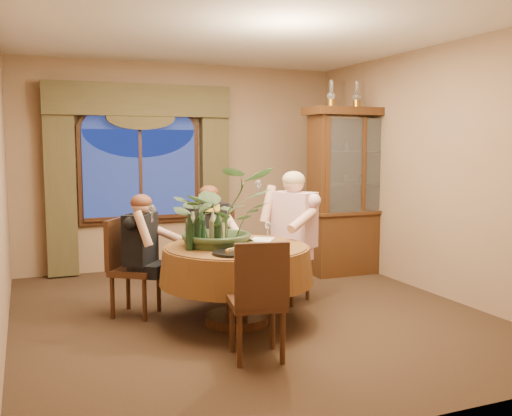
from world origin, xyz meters
name	(u,v)px	position (x,y,z in m)	size (l,w,h in m)	color
floor	(248,313)	(0.00, 0.00, 0.00)	(5.00, 5.00, 0.00)	black
wall_back	(183,166)	(0.00, 2.50, 1.40)	(4.50, 4.50, 0.00)	#846446
wall_right	(432,171)	(2.25, 0.00, 1.40)	(5.00, 5.00, 0.00)	#846446
ceiling	(248,30)	(0.00, 0.00, 2.80)	(5.00, 5.00, 0.00)	white
window	(140,175)	(-0.60, 2.43, 1.30)	(1.62, 0.10, 1.32)	navy
arched_transom	(139,116)	(-0.60, 2.43, 2.08)	(1.60, 0.06, 0.44)	navy
drapery_left	(60,186)	(-1.63, 2.38, 1.18)	(0.38, 0.14, 2.32)	#3F371F
drapery_right	(215,182)	(0.43, 2.38, 1.18)	(0.38, 0.14, 2.32)	#3F371F
swag_valance	(140,100)	(-0.60, 2.35, 2.28)	(2.45, 0.16, 0.42)	#3F371F
dining_table	(237,284)	(-0.22, -0.25, 0.38)	(1.46, 1.46, 0.75)	maroon
china_cabinet	(355,191)	(1.99, 1.22, 1.09)	(1.35, 0.53, 2.17)	#341A0A
oil_lamp_left	(331,94)	(1.62, 1.22, 2.34)	(0.11, 0.11, 0.34)	#A5722D
oil_lamp_center	(357,95)	(1.99, 1.22, 2.34)	(0.11, 0.11, 0.34)	#A5722D
oil_lamp_right	(381,96)	(2.37, 1.22, 2.34)	(0.11, 0.11, 0.34)	#A5722D
chair_right	(287,258)	(0.55, 0.26, 0.48)	(0.42, 0.42, 0.96)	black
chair_back_right	(219,255)	(-0.07, 0.69, 0.48)	(0.42, 0.42, 0.96)	black
chair_back	(135,268)	(-1.06, 0.36, 0.48)	(0.42, 0.42, 0.96)	black
chair_front_left	(257,299)	(-0.38, -1.16, 0.48)	(0.42, 0.42, 0.96)	black
person_pink	(294,237)	(0.62, 0.22, 0.71)	(0.51, 0.47, 1.43)	#CFA3A9
person_back	(141,255)	(-1.01, 0.33, 0.61)	(0.44, 0.40, 1.22)	black
person_scarf	(209,241)	(-0.17, 0.76, 0.63)	(0.45, 0.41, 1.26)	black
stoneware_vase	(220,231)	(-0.33, -0.09, 0.88)	(0.14, 0.14, 0.26)	gray
centerpiece_plant	(220,178)	(-0.34, -0.14, 1.38)	(1.00, 1.11, 0.87)	#3E5934
olive_bowl	(245,243)	(-0.14, -0.28, 0.78)	(0.17, 0.17, 0.05)	brown
cheese_platter	(234,253)	(-0.38, -0.64, 0.76)	(0.38, 0.38, 0.02)	black
wine_bottle_0	(213,229)	(-0.43, -0.19, 0.92)	(0.07, 0.07, 0.33)	tan
wine_bottle_1	(197,231)	(-0.60, -0.25, 0.92)	(0.07, 0.07, 0.33)	black
wine_bottle_2	(193,229)	(-0.61, -0.15, 0.92)	(0.07, 0.07, 0.33)	tan
wine_bottle_3	(202,227)	(-0.50, -0.05, 0.92)	(0.07, 0.07, 0.33)	black
wine_bottle_4	(218,231)	(-0.43, -0.34, 0.92)	(0.07, 0.07, 0.33)	black
wine_bottle_5	(189,232)	(-0.69, -0.31, 0.92)	(0.07, 0.07, 0.33)	black
tasting_paper_0	(267,247)	(0.01, -0.46, 0.75)	(0.21, 0.30, 0.00)	white
tasting_paper_1	(262,240)	(0.13, -0.05, 0.75)	(0.21, 0.30, 0.00)	white
tasting_paper_2	(238,252)	(-0.32, -0.58, 0.75)	(0.21, 0.30, 0.00)	white
wine_glass_person_pink	(268,230)	(0.21, -0.01, 0.84)	(0.07, 0.07, 0.18)	silver
wine_glass_person_back	(188,234)	(-0.61, 0.04, 0.84)	(0.07, 0.07, 0.18)	silver
wine_glass_person_scarf	(222,229)	(-0.19, 0.24, 0.84)	(0.07, 0.07, 0.18)	silver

